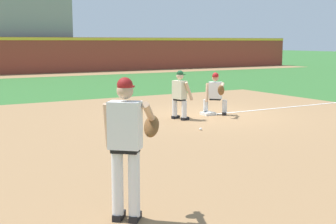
# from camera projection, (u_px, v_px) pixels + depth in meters

# --- Properties ---
(ground_plane) EXTENTS (160.00, 160.00, 0.00)m
(ground_plane) POSITION_uv_depth(u_px,v_px,m) (208.00, 115.00, 14.73)
(ground_plane) COLOR #336B2D
(infield_dirt_patch) EXTENTS (18.00, 18.00, 0.01)m
(infield_dirt_patch) POSITION_uv_depth(u_px,v_px,m) (184.00, 146.00, 10.38)
(infield_dirt_patch) COLOR #9E754C
(infield_dirt_patch) RESTS_ON ground
(warning_track_strip) EXTENTS (48.00, 3.20, 0.01)m
(warning_track_strip) POSITION_uv_depth(u_px,v_px,m) (39.00, 75.00, 31.82)
(warning_track_strip) COLOR #9E754C
(warning_track_strip) RESTS_ON ground
(first_base_bag) EXTENTS (0.38, 0.38, 0.09)m
(first_base_bag) POSITION_uv_depth(u_px,v_px,m) (208.00, 114.00, 14.72)
(first_base_bag) COLOR white
(first_base_bag) RESTS_ON ground
(baseball) EXTENTS (0.07, 0.07, 0.07)m
(baseball) POSITION_uv_depth(u_px,v_px,m) (201.00, 129.00, 12.18)
(baseball) COLOR white
(baseball) RESTS_ON ground
(pitcher) EXTENTS (0.85, 0.55, 1.86)m
(pitcher) POSITION_uv_depth(u_px,v_px,m) (127.00, 140.00, 5.92)
(pitcher) COLOR black
(pitcher) RESTS_ON ground
(first_baseman) EXTENTS (0.72, 1.09, 1.34)m
(first_baseman) POSITION_uv_depth(u_px,v_px,m) (216.00, 92.00, 14.60)
(first_baseman) COLOR black
(first_baseman) RESTS_ON ground
(baserunner) EXTENTS (0.53, 0.65, 1.46)m
(baserunner) POSITION_uv_depth(u_px,v_px,m) (180.00, 93.00, 13.77)
(baserunner) COLOR black
(baserunner) RESTS_ON ground
(outfield_wall) EXTENTS (48.00, 0.54, 2.60)m
(outfield_wall) POSITION_uv_depth(u_px,v_px,m) (31.00, 54.00, 33.32)
(outfield_wall) COLOR brown
(outfield_wall) RESTS_ON ground
(stadium_seating_block) EXTENTS (6.91, 5.05, 5.45)m
(stadium_seating_block) POSITION_uv_depth(u_px,v_px,m) (19.00, 35.00, 35.95)
(stadium_seating_block) COLOR gray
(stadium_seating_block) RESTS_ON ground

